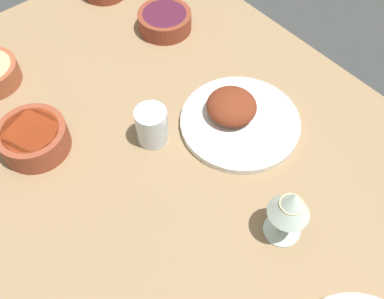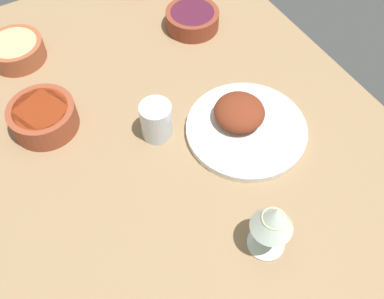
% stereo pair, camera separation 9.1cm
% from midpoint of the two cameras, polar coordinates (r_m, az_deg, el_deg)
% --- Properties ---
extents(dining_table, '(1.40, 0.90, 0.04)m').
position_cam_midpoint_polar(dining_table, '(0.95, 2.76, -1.59)').
color(dining_table, '#937551').
rests_on(dining_table, ground).
extents(plate_near_viewer, '(0.26, 0.26, 0.07)m').
position_cam_midpoint_polar(plate_near_viewer, '(0.97, 9.44, 3.23)').
color(plate_near_viewer, silver).
rests_on(plate_near_viewer, dining_table).
extents(bowl_sauce, '(0.14, 0.14, 0.06)m').
position_cam_midpoint_polar(bowl_sauce, '(0.99, -16.34, 3.96)').
color(bowl_sauce, brown).
rests_on(bowl_sauce, dining_table).
extents(bowl_onions, '(0.14, 0.14, 0.05)m').
position_cam_midpoint_polar(bowl_onions, '(1.19, 2.31, 16.52)').
color(bowl_onions, brown).
rests_on(bowl_onions, dining_table).
extents(bowl_potatoes, '(0.14, 0.14, 0.05)m').
position_cam_midpoint_polar(bowl_potatoes, '(1.17, -19.85, 11.97)').
color(bowl_potatoes, '#A35133').
rests_on(bowl_potatoes, dining_table).
extents(wine_glass, '(0.08, 0.08, 0.14)m').
position_cam_midpoint_polar(wine_glass, '(0.76, 13.98, -9.18)').
color(wine_glass, silver).
rests_on(wine_glass, dining_table).
extents(water_tumbler, '(0.07, 0.07, 0.09)m').
position_cam_midpoint_polar(water_tumbler, '(0.93, -1.86, 3.60)').
color(water_tumbler, silver).
rests_on(water_tumbler, dining_table).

